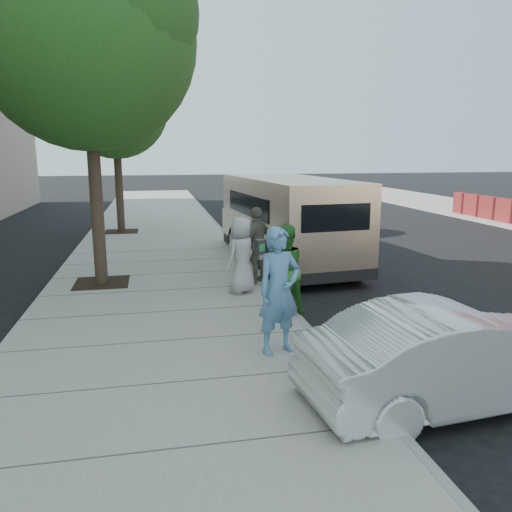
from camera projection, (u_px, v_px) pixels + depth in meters
name	position (u px, v px, depth m)	size (l,w,h in m)	color
ground	(215.00, 316.00, 9.56)	(120.00, 120.00, 0.00)	black
sidewalk	(162.00, 315.00, 9.35)	(5.00, 60.00, 0.15)	gray
curb_face	(287.00, 307.00, 9.83)	(0.12, 60.00, 0.16)	gray
tree_near	(88.00, 30.00, 10.28)	(4.62, 4.60, 7.53)	black
tree_far	(116.00, 100.00, 17.71)	(3.92, 3.80, 6.49)	black
parking_meter	(265.00, 265.00, 8.07)	(0.34, 0.20, 1.56)	gray
van	(286.00, 219.00, 13.72)	(2.74, 6.61, 2.39)	beige
sedan	(455.00, 356.00, 6.10)	(1.35, 3.86, 1.27)	silver
person_officer	(279.00, 291.00, 7.29)	(0.69, 0.45, 1.88)	#578CBA
person_green_shirt	(284.00, 270.00, 9.00)	(0.81, 0.63, 1.66)	#31812A
person_gray_shirt	(241.00, 255.00, 10.45)	(0.78, 0.51, 1.61)	#B1B1B4
person_striped_polo	(258.00, 245.00, 11.27)	(1.01, 0.42, 1.73)	slate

